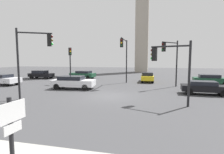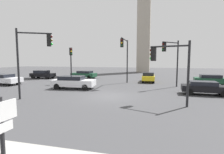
{
  "view_description": "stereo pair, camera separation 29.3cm",
  "coord_description": "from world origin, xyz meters",
  "px_view_note": "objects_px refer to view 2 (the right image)",
  "views": [
    {
      "loc": [
        3.77,
        -15.11,
        3.29
      ],
      "look_at": [
        -0.45,
        2.98,
        1.41
      ],
      "focal_mm": 28.51,
      "sensor_mm": 36.0,
      "label": 1
    },
    {
      "loc": [
        4.05,
        -15.04,
        3.29
      ],
      "look_at": [
        -0.45,
        2.98,
        1.41
      ],
      "focal_mm": 28.51,
      "sensor_mm": 36.0,
      "label": 2
    }
  ],
  "objects_px": {
    "traffic_light_0": "(33,51)",
    "car_6": "(148,77)",
    "traffic_light_4": "(71,59)",
    "car_4": "(73,82)",
    "traffic_light_2": "(125,51)",
    "direction_sign": "(3,134)",
    "car_2": "(84,74)",
    "car_5": "(42,74)",
    "traffic_light_1": "(171,54)",
    "car_1": "(205,87)",
    "traffic_light_3": "(169,61)",
    "car_0": "(212,80)",
    "car_3": "(3,79)"
  },
  "relations": [
    {
      "from": "traffic_light_3",
      "to": "car_4",
      "type": "distance_m",
      "value": 11.08
    },
    {
      "from": "traffic_light_0",
      "to": "traffic_light_2",
      "type": "distance_m",
      "value": 11.33
    },
    {
      "from": "traffic_light_0",
      "to": "traffic_light_1",
      "type": "distance_m",
      "value": 14.38
    },
    {
      "from": "car_6",
      "to": "car_0",
      "type": "bearing_deg",
      "value": -106.22
    },
    {
      "from": "traffic_light_2",
      "to": "car_3",
      "type": "height_order",
      "value": "traffic_light_2"
    },
    {
      "from": "traffic_light_1",
      "to": "traffic_light_4",
      "type": "relative_size",
      "value": 1.14
    },
    {
      "from": "traffic_light_3",
      "to": "car_6",
      "type": "xyz_separation_m",
      "value": [
        -1.96,
        12.63,
        -2.4
      ]
    },
    {
      "from": "traffic_light_1",
      "to": "traffic_light_3",
      "type": "xyz_separation_m",
      "value": [
        -0.73,
        -8.01,
        -0.66
      ]
    },
    {
      "from": "traffic_light_4",
      "to": "car_0",
      "type": "xyz_separation_m",
      "value": [
        17.78,
        2.16,
        -2.61
      ]
    },
    {
      "from": "traffic_light_2",
      "to": "car_2",
      "type": "distance_m",
      "value": 10.44
    },
    {
      "from": "car_6",
      "to": "car_5",
      "type": "bearing_deg",
      "value": 86.91
    },
    {
      "from": "traffic_light_4",
      "to": "car_0",
      "type": "relative_size",
      "value": 1.15
    },
    {
      "from": "traffic_light_1",
      "to": "car_4",
      "type": "height_order",
      "value": "traffic_light_1"
    },
    {
      "from": "direction_sign",
      "to": "car_2",
      "type": "xyz_separation_m",
      "value": [
        -8.5,
        24.78,
        -0.85
      ]
    },
    {
      "from": "car_0",
      "to": "car_5",
      "type": "height_order",
      "value": "car_0"
    },
    {
      "from": "traffic_light_0",
      "to": "traffic_light_4",
      "type": "relative_size",
      "value": 1.19
    },
    {
      "from": "direction_sign",
      "to": "traffic_light_4",
      "type": "distance_m",
      "value": 20.26
    },
    {
      "from": "traffic_light_3",
      "to": "car_0",
      "type": "relative_size",
      "value": 1.09
    },
    {
      "from": "car_5",
      "to": "car_6",
      "type": "bearing_deg",
      "value": -1.5
    },
    {
      "from": "car_1",
      "to": "car_2",
      "type": "relative_size",
      "value": 0.96
    },
    {
      "from": "direction_sign",
      "to": "traffic_light_3",
      "type": "relative_size",
      "value": 0.51
    },
    {
      "from": "traffic_light_0",
      "to": "car_6",
      "type": "distance_m",
      "value": 16.27
    },
    {
      "from": "traffic_light_2",
      "to": "car_2",
      "type": "bearing_deg",
      "value": -126.17
    },
    {
      "from": "traffic_light_0",
      "to": "car_2",
      "type": "height_order",
      "value": "traffic_light_0"
    },
    {
      "from": "traffic_light_1",
      "to": "car_4",
      "type": "xyz_separation_m",
      "value": [
        -10.53,
        -3.42,
        -3.05
      ]
    },
    {
      "from": "traffic_light_0",
      "to": "car_3",
      "type": "bearing_deg",
      "value": 118.79
    },
    {
      "from": "traffic_light_1",
      "to": "car_1",
      "type": "distance_m",
      "value": 5.5
    },
    {
      "from": "traffic_light_1",
      "to": "car_6",
      "type": "xyz_separation_m",
      "value": [
        -2.69,
        4.61,
        -3.07
      ]
    },
    {
      "from": "traffic_light_4",
      "to": "car_4",
      "type": "distance_m",
      "value": 5.16
    },
    {
      "from": "traffic_light_1",
      "to": "car_2",
      "type": "xyz_separation_m",
      "value": [
        -13.49,
        6.6,
        -3.11
      ]
    },
    {
      "from": "car_1",
      "to": "traffic_light_1",
      "type": "bearing_deg",
      "value": 130.76
    },
    {
      "from": "direction_sign",
      "to": "car_5",
      "type": "height_order",
      "value": "direction_sign"
    },
    {
      "from": "car_4",
      "to": "direction_sign",
      "type": "bearing_deg",
      "value": -74.16
    },
    {
      "from": "direction_sign",
      "to": "traffic_light_4",
      "type": "bearing_deg",
      "value": 115.37
    },
    {
      "from": "traffic_light_3",
      "to": "car_2",
      "type": "distance_m",
      "value": 19.55
    },
    {
      "from": "car_2",
      "to": "car_6",
      "type": "relative_size",
      "value": 1.08
    },
    {
      "from": "traffic_light_2",
      "to": "car_4",
      "type": "bearing_deg",
      "value": -50.08
    },
    {
      "from": "traffic_light_0",
      "to": "car_5",
      "type": "height_order",
      "value": "traffic_light_0"
    },
    {
      "from": "traffic_light_0",
      "to": "traffic_light_4",
      "type": "height_order",
      "value": "traffic_light_0"
    },
    {
      "from": "traffic_light_1",
      "to": "car_3",
      "type": "bearing_deg",
      "value": -41.52
    },
    {
      "from": "car_2",
      "to": "car_4",
      "type": "height_order",
      "value": "car_4"
    },
    {
      "from": "car_0",
      "to": "car_4",
      "type": "bearing_deg",
      "value": -155.83
    },
    {
      "from": "traffic_light_0",
      "to": "car_0",
      "type": "distance_m",
      "value": 20.27
    },
    {
      "from": "car_1",
      "to": "car_4",
      "type": "height_order",
      "value": "car_4"
    },
    {
      "from": "car_4",
      "to": "car_6",
      "type": "height_order",
      "value": "car_4"
    },
    {
      "from": "traffic_light_2",
      "to": "traffic_light_3",
      "type": "distance_m",
      "value": 10.18
    },
    {
      "from": "traffic_light_3",
      "to": "car_0",
      "type": "xyz_separation_m",
      "value": [
        5.79,
        10.64,
        -2.41
      ]
    },
    {
      "from": "traffic_light_0",
      "to": "car_6",
      "type": "xyz_separation_m",
      "value": [
        8.74,
        13.34,
        -3.23
      ]
    },
    {
      "from": "traffic_light_0",
      "to": "car_1",
      "type": "distance_m",
      "value": 15.46
    },
    {
      "from": "car_1",
      "to": "car_3",
      "type": "distance_m",
      "value": 23.56
    }
  ]
}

